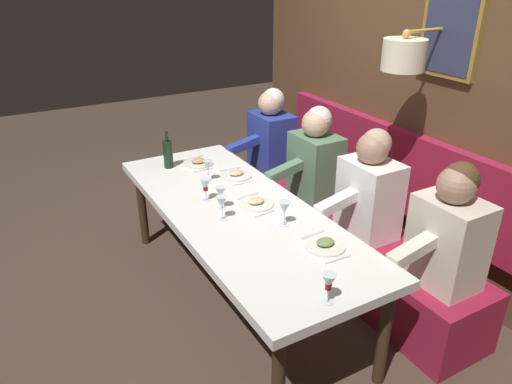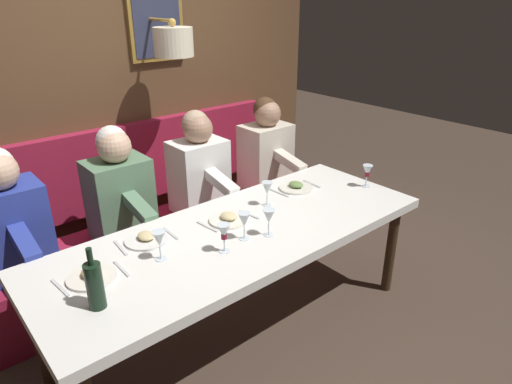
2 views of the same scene
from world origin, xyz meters
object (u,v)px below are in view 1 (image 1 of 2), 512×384
at_px(wine_glass_1, 284,209).
at_px(dining_table, 237,217).
at_px(wine_glass_4, 208,167).
at_px(diner_far, 271,135).
at_px(wine_glass_2, 222,203).
at_px(diner_middle, 315,158).
at_px(wine_glass_5, 221,193).
at_px(wine_glass_0, 329,283).
at_px(wine_glass_3, 205,186).
at_px(diner_near, 370,188).
at_px(diner_nearest, 449,231).
at_px(wine_bottle, 168,154).

bearing_deg(wine_glass_1, dining_table, 113.34).
bearing_deg(dining_table, wine_glass_4, 87.58).
relative_size(diner_far, wine_glass_2, 4.82).
distance_m(diner_middle, diner_far, 0.68).
bearing_deg(wine_glass_4, wine_glass_1, -81.49).
height_order(diner_middle, wine_glass_4, diner_middle).
bearing_deg(dining_table, wine_glass_1, -66.66).
xyz_separation_m(diner_far, wine_glass_5, (-0.98, -0.97, 0.04)).
distance_m(wine_glass_0, wine_glass_3, 1.31).
xyz_separation_m(diner_middle, wine_glass_5, (-0.98, -0.29, 0.04)).
xyz_separation_m(diner_near, wine_glass_2, (-1.04, 0.22, 0.04)).
distance_m(diner_nearest, wine_glass_0, 0.97).
bearing_deg(diner_near, wine_glass_1, -176.89).
relative_size(wine_glass_1, wine_glass_5, 1.00).
height_order(wine_glass_1, wine_bottle, wine_bottle).
distance_m(wine_glass_2, wine_glass_4, 0.62).
bearing_deg(wine_glass_5, wine_glass_1, -57.73).
xyz_separation_m(wine_glass_5, wine_bottle, (-0.04, 0.87, -0.00)).
bearing_deg(wine_bottle, wine_glass_5, -87.06).
height_order(wine_glass_0, wine_bottle, wine_bottle).
distance_m(diner_far, wine_glass_4, 1.00).
relative_size(wine_glass_5, wine_bottle, 0.55).
relative_size(diner_middle, wine_glass_2, 4.82).
xyz_separation_m(diner_nearest, wine_glass_4, (-0.86, 1.50, 0.04)).
distance_m(diner_far, wine_glass_3, 1.30).
height_order(diner_nearest, wine_glass_4, diner_nearest).
xyz_separation_m(diner_middle, diner_far, (0.00, 0.68, 0.00)).
bearing_deg(wine_bottle, diner_middle, -29.51).
bearing_deg(wine_glass_5, wine_glass_0, -89.12).
bearing_deg(diner_nearest, wine_bottle, 118.21).
relative_size(dining_table, wine_glass_0, 14.58).
bearing_deg(wine_bottle, wine_glass_0, -88.23).
height_order(diner_middle, diner_far, same).
relative_size(dining_table, diner_middle, 3.02).
bearing_deg(diner_middle, dining_table, -159.08).
bearing_deg(wine_glass_3, wine_glass_1, -63.18).
xyz_separation_m(wine_glass_0, wine_bottle, (-0.06, 2.01, 0.00)).
bearing_deg(diner_far, wine_bottle, -174.32).
height_order(diner_nearest, diner_near, same).
height_order(dining_table, diner_near, diner_near).
distance_m(wine_glass_3, wine_bottle, 0.71).
bearing_deg(diner_far, diner_middle, -90.00).
distance_m(diner_middle, wine_glass_3, 1.02).
relative_size(diner_near, wine_glass_1, 4.82).
bearing_deg(diner_near, diner_far, 90.00).
relative_size(diner_far, wine_glass_1, 4.82).
bearing_deg(wine_glass_1, diner_nearest, -41.40).
relative_size(diner_nearest, wine_glass_1, 4.82).
distance_m(diner_near, wine_glass_1, 0.73).
bearing_deg(wine_glass_1, wine_glass_4, 98.51).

